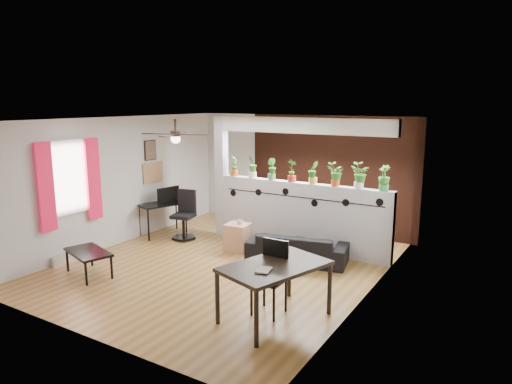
% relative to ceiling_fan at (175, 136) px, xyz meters
% --- Properties ---
extents(room_shell, '(6.30, 7.10, 2.90)m').
position_rel_ceiling_fan_xyz_m(room_shell, '(0.80, 0.30, -1.01)').
color(room_shell, brown).
rests_on(room_shell, ground).
extents(partition_wall, '(3.60, 0.18, 1.35)m').
position_rel_ceiling_fan_xyz_m(partition_wall, '(1.60, 1.80, -1.64)').
color(partition_wall, '#BCBCC1').
rests_on(partition_wall, ground).
extents(ceiling_header, '(3.60, 0.18, 0.30)m').
position_rel_ceiling_fan_xyz_m(ceiling_header, '(1.60, 1.80, 0.14)').
color(ceiling_header, silver).
rests_on(ceiling_header, room_shell).
extents(pier_column, '(0.22, 0.20, 2.60)m').
position_rel_ceiling_fan_xyz_m(pier_column, '(-0.31, 1.80, -1.01)').
color(pier_column, '#BCBCC1').
rests_on(pier_column, ground).
extents(brick_panel, '(3.90, 0.05, 2.60)m').
position_rel_ceiling_fan_xyz_m(brick_panel, '(1.60, 3.27, -1.01)').
color(brick_panel, brown).
rests_on(brick_panel, ground).
extents(vine_decal, '(3.31, 0.01, 0.30)m').
position_rel_ceiling_fan_xyz_m(vine_decal, '(1.60, 1.70, -1.23)').
color(vine_decal, black).
rests_on(vine_decal, partition_wall).
extents(window_assembly, '(0.09, 1.30, 1.55)m').
position_rel_ceiling_fan_xyz_m(window_assembly, '(-1.76, -0.90, -0.81)').
color(window_assembly, white).
rests_on(window_assembly, room_shell).
extents(baseboard_heater, '(0.08, 1.00, 0.18)m').
position_rel_ceiling_fan_xyz_m(baseboard_heater, '(-1.74, -0.90, -2.22)').
color(baseboard_heater, beige).
rests_on(baseboard_heater, ground).
extents(corkboard, '(0.03, 0.60, 0.45)m').
position_rel_ceiling_fan_xyz_m(corkboard, '(-1.78, 1.25, -0.96)').
color(corkboard, '#A1734D').
rests_on(corkboard, room_shell).
extents(framed_art, '(0.03, 0.34, 0.44)m').
position_rel_ceiling_fan_xyz_m(framed_art, '(-1.78, 1.20, -0.46)').
color(framed_art, '#8C7259').
rests_on(framed_art, room_shell).
extents(ceiling_fan, '(1.19, 1.19, 0.43)m').
position_rel_ceiling_fan_xyz_m(ceiling_fan, '(0.00, 0.00, 0.00)').
color(ceiling_fan, black).
rests_on(ceiling_fan, room_shell).
extents(potted_plant_0, '(0.26, 0.29, 0.45)m').
position_rel_ceiling_fan_xyz_m(potted_plant_0, '(0.02, 1.80, -0.73)').
color(potted_plant_0, '#DC5219').
rests_on(potted_plant_0, partition_wall).
extents(potted_plant_1, '(0.26, 0.29, 0.46)m').
position_rel_ceiling_fan_xyz_m(potted_plant_1, '(0.47, 1.80, -0.72)').
color(potted_plant_1, white).
rests_on(potted_plant_1, partition_wall).
extents(potted_plant_2, '(0.26, 0.23, 0.43)m').
position_rel_ceiling_fan_xyz_m(potted_plant_2, '(0.92, 1.80, -0.74)').
color(potted_plant_2, '#349148').
rests_on(potted_plant_2, partition_wall).
extents(potted_plant_3, '(0.25, 0.21, 0.45)m').
position_rel_ceiling_fan_xyz_m(potted_plant_3, '(1.37, 1.80, -0.73)').
color(potted_plant_3, red).
rests_on(potted_plant_3, partition_wall).
extents(potted_plant_4, '(0.29, 0.29, 0.44)m').
position_rel_ceiling_fan_xyz_m(potted_plant_4, '(1.83, 1.80, -0.73)').
color(potted_plant_4, '#E8BC52').
rests_on(potted_plant_4, partition_wall).
extents(potted_plant_5, '(0.29, 0.28, 0.44)m').
position_rel_ceiling_fan_xyz_m(potted_plant_5, '(2.28, 1.80, -0.73)').
color(potted_plant_5, '#C64A17').
rests_on(potted_plant_5, partition_wall).
extents(potted_plant_6, '(0.27, 0.22, 0.47)m').
position_rel_ceiling_fan_xyz_m(potted_plant_6, '(2.73, 1.80, -0.72)').
color(potted_plant_6, white).
rests_on(potted_plant_6, partition_wall).
extents(potted_plant_7, '(0.28, 0.25, 0.46)m').
position_rel_ceiling_fan_xyz_m(potted_plant_7, '(3.18, 1.80, -0.72)').
color(potted_plant_7, green).
rests_on(potted_plant_7, partition_wall).
extents(sofa, '(1.83, 1.03, 0.51)m').
position_rel_ceiling_fan_xyz_m(sofa, '(1.84, 1.13, -2.06)').
color(sofa, black).
rests_on(sofa, ground).
extents(cube_shelf, '(0.48, 0.43, 0.55)m').
position_rel_ceiling_fan_xyz_m(cube_shelf, '(0.57, 1.08, -2.04)').
color(cube_shelf, tan).
rests_on(cube_shelf, ground).
extents(cup, '(0.12, 0.12, 0.09)m').
position_rel_ceiling_fan_xyz_m(cup, '(0.62, 1.08, -1.72)').
color(cup, gray).
rests_on(cup, cube_shelf).
extents(computer_desk, '(0.82, 1.11, 0.71)m').
position_rel_ceiling_fan_xyz_m(computer_desk, '(-1.45, 1.16, -1.67)').
color(computer_desk, black).
rests_on(computer_desk, ground).
extents(monitor, '(0.33, 0.11, 0.19)m').
position_rel_ceiling_fan_xyz_m(monitor, '(-1.45, 1.31, -1.51)').
color(monitor, black).
rests_on(monitor, computer_desk).
extents(office_chair, '(0.54, 0.54, 1.03)m').
position_rel_ceiling_fan_xyz_m(office_chair, '(-0.85, 1.18, -1.86)').
color(office_chair, black).
rests_on(office_chair, ground).
extents(dining_table, '(1.25, 1.61, 0.77)m').
position_rel_ceiling_fan_xyz_m(dining_table, '(2.57, -1.06, -1.62)').
color(dining_table, black).
rests_on(dining_table, ground).
extents(book, '(0.22, 0.27, 0.02)m').
position_rel_ceiling_fan_xyz_m(book, '(2.47, -1.36, -1.53)').
color(book, gray).
rests_on(book, dining_table).
extents(folding_chair, '(0.42, 0.42, 1.03)m').
position_rel_ceiling_fan_xyz_m(folding_chair, '(2.43, -0.87, -1.71)').
color(folding_chair, black).
rests_on(folding_chair, ground).
extents(coffee_table, '(1.02, 0.76, 0.43)m').
position_rel_ceiling_fan_xyz_m(coffee_table, '(-0.89, -1.29, -1.93)').
color(coffee_table, black).
rests_on(coffee_table, ground).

